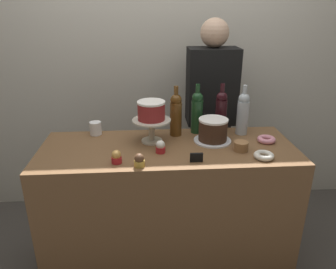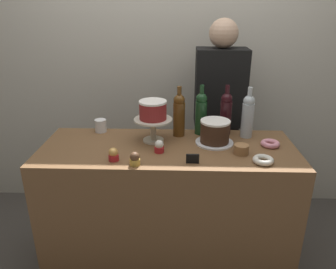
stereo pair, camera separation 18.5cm
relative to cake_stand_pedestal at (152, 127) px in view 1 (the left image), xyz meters
name	(u,v)px [view 1 (the left image)]	position (x,y,z in m)	size (l,w,h in m)	color
ground_plane	(168,262)	(0.09, -0.09, -0.99)	(12.00, 12.00, 0.00)	#4C4742
back_wall	(160,56)	(0.09, 0.78, 0.31)	(6.00, 0.05, 2.60)	beige
display_counter	(168,209)	(0.09, -0.09, -0.54)	(1.53, 0.59, 0.89)	brown
cake_stand_pedestal	(152,127)	(0.00, 0.00, 0.00)	(0.24, 0.24, 0.15)	beige
white_layer_cake	(151,110)	(0.00, 0.00, 0.10)	(0.17, 0.17, 0.11)	maroon
silver_serving_platter	(212,140)	(0.38, -0.02, -0.09)	(0.23, 0.23, 0.01)	white
chocolate_round_cake	(213,129)	(0.38, -0.02, -0.02)	(0.18, 0.18, 0.14)	#3D2619
wine_bottle_clear	(243,113)	(0.59, 0.09, 0.04)	(0.08, 0.08, 0.33)	#B2BCC1
wine_bottle_amber	(176,114)	(0.16, 0.10, 0.04)	(0.08, 0.08, 0.33)	#5B3814
wine_bottle_green	(197,112)	(0.30, 0.14, 0.04)	(0.08, 0.08, 0.33)	#193D1E
wine_bottle_dark_red	(221,111)	(0.46, 0.15, 0.04)	(0.08, 0.08, 0.33)	black
cupcake_caramel	(116,157)	(-0.20, -0.28, -0.07)	(0.06, 0.06, 0.07)	red
cupcake_chocolate	(139,160)	(-0.07, -0.33, -0.07)	(0.06, 0.06, 0.07)	gold
cupcake_vanilla	(161,147)	(0.05, -0.16, -0.07)	(0.06, 0.06, 0.07)	red
donut_sugar	(264,156)	(0.61, -0.28, -0.08)	(0.11, 0.11, 0.03)	silver
donut_pink	(266,139)	(0.71, -0.06, -0.08)	(0.11, 0.11, 0.03)	pink
cookie_stack	(241,146)	(0.51, -0.17, -0.07)	(0.08, 0.08, 0.05)	olive
price_sign_chalkboard	(196,157)	(0.23, -0.30, -0.07)	(0.07, 0.01, 0.05)	black
coffee_cup_ceramic	(96,128)	(-0.36, 0.15, -0.06)	(0.08, 0.08, 0.08)	white
barista_figure	(210,123)	(0.45, 0.44, -0.15)	(0.36, 0.22, 1.60)	black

